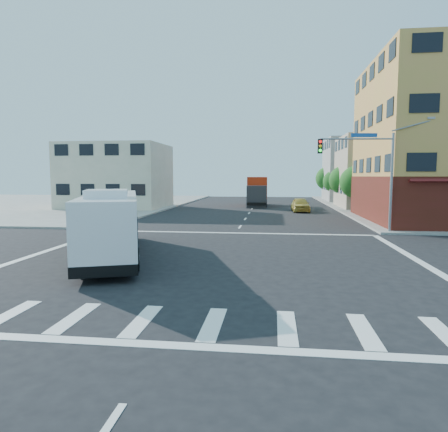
# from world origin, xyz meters

# --- Properties ---
(ground) EXTENTS (120.00, 120.00, 0.00)m
(ground) POSITION_xyz_m (0.00, 0.00, 0.00)
(ground) COLOR black
(ground) RESTS_ON ground
(sidewalk_nw) EXTENTS (50.00, 50.00, 0.15)m
(sidewalk_nw) POSITION_xyz_m (-35.00, 35.00, 0.07)
(sidewalk_nw) COLOR gray
(sidewalk_nw) RESTS_ON ground
(building_east_near) EXTENTS (12.06, 10.06, 9.00)m
(building_east_near) POSITION_xyz_m (16.98, 33.98, 4.51)
(building_east_near) COLOR tan
(building_east_near) RESTS_ON ground
(building_east_far) EXTENTS (12.06, 10.06, 10.00)m
(building_east_far) POSITION_xyz_m (16.98, 47.98, 5.01)
(building_east_far) COLOR #9F9F9A
(building_east_far) RESTS_ON ground
(building_west) EXTENTS (12.06, 10.06, 8.00)m
(building_west) POSITION_xyz_m (-17.02, 29.98, 4.01)
(building_west) COLOR beige
(building_west) RESTS_ON ground
(signal_mast_ne) EXTENTS (7.91, 1.13, 8.07)m
(signal_mast_ne) POSITION_xyz_m (9.08, 10.62, 4.98)
(signal_mast_ne) COLOR gray
(signal_mast_ne) RESTS_ON ground
(street_tree_a) EXTENTS (3.60, 3.60, 5.53)m
(street_tree_a) POSITION_xyz_m (11.90, 27.92, 3.59)
(street_tree_a) COLOR #322412
(street_tree_a) RESTS_ON ground
(street_tree_b) EXTENTS (3.80, 3.80, 5.79)m
(street_tree_b) POSITION_xyz_m (11.90, 35.92, 3.75)
(street_tree_b) COLOR #322412
(street_tree_b) RESTS_ON ground
(street_tree_c) EXTENTS (3.40, 3.40, 5.29)m
(street_tree_c) POSITION_xyz_m (11.90, 43.92, 3.46)
(street_tree_c) COLOR #322412
(street_tree_c) RESTS_ON ground
(street_tree_d) EXTENTS (4.00, 4.00, 6.03)m
(street_tree_d) POSITION_xyz_m (11.90, 51.92, 3.88)
(street_tree_d) COLOR #322412
(street_tree_d) RESTS_ON ground
(transit_bus) EXTENTS (6.28, 11.79, 3.45)m
(transit_bus) POSITION_xyz_m (-5.50, 0.71, 1.68)
(transit_bus) COLOR black
(transit_bus) RESTS_ON ground
(box_truck) EXTENTS (2.71, 8.73, 3.91)m
(box_truck) POSITION_xyz_m (0.47, 35.57, 1.90)
(box_truck) COLOR #26262A
(box_truck) RESTS_ON ground
(parked_car) EXTENTS (2.08, 4.76, 1.60)m
(parked_car) POSITION_xyz_m (5.67, 27.65, 0.80)
(parked_car) COLOR gold
(parked_car) RESTS_ON ground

